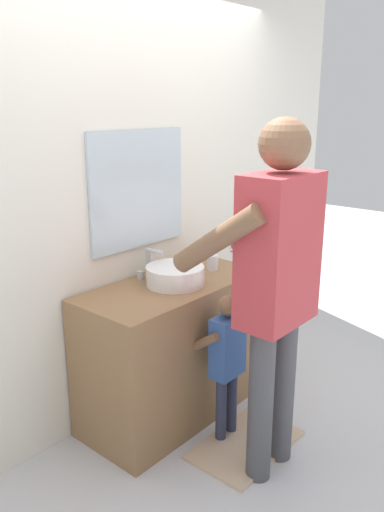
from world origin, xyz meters
TOP-DOWN VIEW (x-y plane):
  - ground_plane at (0.00, 0.00)m, footprint 14.00×14.00m
  - back_wall at (0.00, 0.62)m, footprint 4.40×0.10m
  - vanity_cabinet at (0.00, 0.30)m, footprint 1.17×0.54m
  - sink_basin at (0.00, 0.28)m, footprint 0.34×0.34m
  - faucet at (0.00, 0.49)m, footprint 0.18×0.14m
  - toothbrush_cup at (0.36, 0.29)m, footprint 0.07×0.07m
  - bath_mat at (0.00, -0.25)m, footprint 0.64×0.40m
  - child_toddler at (0.00, -0.10)m, footprint 0.27×0.27m
  - adult_parent at (-0.05, -0.42)m, footprint 0.56×0.59m

SIDE VIEW (x-z plane):
  - ground_plane at x=0.00m, z-range 0.00..0.00m
  - bath_mat at x=0.00m, z-range 0.00..0.02m
  - vanity_cabinet at x=0.00m, z-range 0.00..0.85m
  - child_toddler at x=0.00m, z-range 0.09..0.96m
  - toothbrush_cup at x=0.36m, z-range 0.80..1.01m
  - sink_basin at x=0.00m, z-range 0.85..0.96m
  - faucet at x=0.00m, z-range 0.84..1.02m
  - adult_parent at x=-0.05m, z-range 0.18..1.99m
  - back_wall at x=0.00m, z-range 0.00..2.70m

